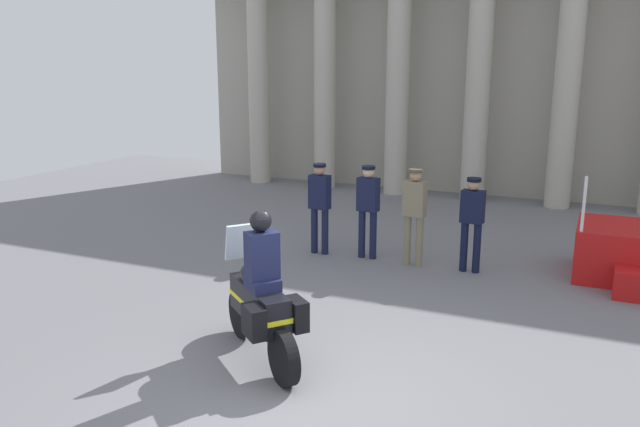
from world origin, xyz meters
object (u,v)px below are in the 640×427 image
officer_in_row_0 (320,201)px  motorcycle_with_rider (261,299)px  officer_in_row_2 (414,209)px  officer_in_row_3 (472,217)px  officer_in_row_1 (368,204)px

officer_in_row_0 → motorcycle_with_rider: size_ratio=0.91×
officer_in_row_2 → motorcycle_with_rider: bearing=87.9°
officer_in_row_2 → officer_in_row_3: size_ratio=1.05×
officer_in_row_1 → officer_in_row_2: size_ratio=0.99×
officer_in_row_2 → officer_in_row_3: bearing=-170.9°
officer_in_row_0 → officer_in_row_1: officer_in_row_1 is taller
officer_in_row_0 → motorcycle_with_rider: 4.53m
motorcycle_with_rider → officer_in_row_1: bearing=-47.2°
officer_in_row_2 → motorcycle_with_rider: size_ratio=0.92×
officer_in_row_2 → motorcycle_with_rider: motorcycle_with_rider is taller
officer_in_row_1 → officer_in_row_3: bearing=-174.8°
officer_in_row_1 → motorcycle_with_rider: 4.48m
officer_in_row_1 → officer_in_row_3: (1.89, -0.03, -0.04)m
officer_in_row_3 → motorcycle_with_rider: (-1.63, -4.43, -0.18)m
officer_in_row_0 → officer_in_row_2: officer_in_row_2 is taller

